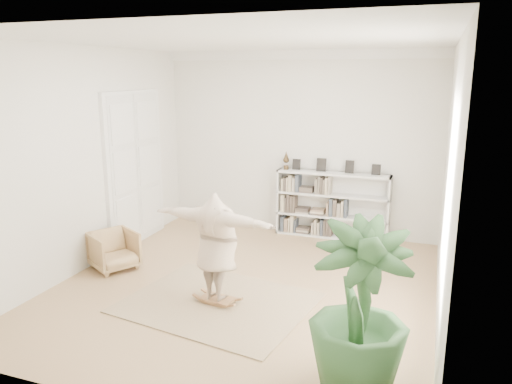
% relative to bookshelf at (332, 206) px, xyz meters
% --- Properties ---
extents(floor, '(6.00, 6.00, 0.00)m').
position_rel_bookshelf_xyz_m(floor, '(-0.74, -2.82, -0.64)').
color(floor, tan).
rests_on(floor, ground).
extents(room_shell, '(6.00, 6.00, 6.00)m').
position_rel_bookshelf_xyz_m(room_shell, '(-0.74, 0.12, 2.87)').
color(room_shell, silver).
rests_on(room_shell, floor).
extents(doors, '(0.09, 1.78, 2.92)m').
position_rel_bookshelf_xyz_m(doors, '(-3.45, -1.52, 0.76)').
color(doors, white).
rests_on(doors, floor).
extents(bookshelf, '(2.20, 0.35, 1.64)m').
position_rel_bookshelf_xyz_m(bookshelf, '(0.00, 0.00, 0.00)').
color(bookshelf, silver).
rests_on(bookshelf, floor).
extents(armchair, '(0.94, 0.94, 0.64)m').
position_rel_bookshelf_xyz_m(armchair, '(-3.04, -2.87, -0.32)').
color(armchair, tan).
rests_on(armchair, floor).
extents(rug, '(2.77, 2.36, 0.02)m').
position_rel_bookshelf_xyz_m(rug, '(-0.90, -3.48, -0.63)').
color(rug, tan).
rests_on(rug, floor).
extents(rocker_board, '(0.51, 0.35, 0.10)m').
position_rel_bookshelf_xyz_m(rocker_board, '(-0.90, -3.48, -0.57)').
color(rocker_board, '#935D3B').
rests_on(rocker_board, rug).
extents(person, '(1.94, 0.79, 1.53)m').
position_rel_bookshelf_xyz_m(person, '(-0.90, -3.48, 0.25)').
color(person, '#C6AD94').
rests_on(person, rocker_board).
extents(houseplant, '(1.23, 1.23, 1.79)m').
position_rel_bookshelf_xyz_m(houseplant, '(1.24, -4.76, 0.26)').
color(houseplant, '#2D572B').
rests_on(houseplant, floor).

